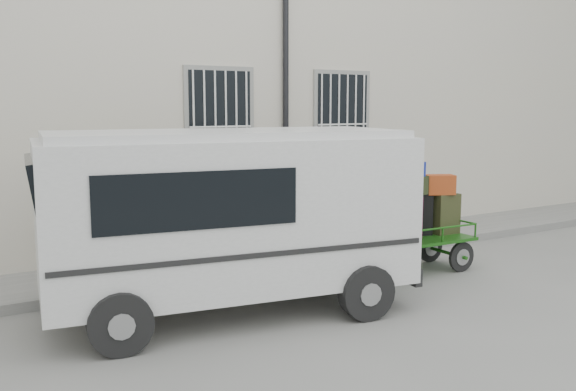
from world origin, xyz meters
The scene contains 5 objects.
ground centered at (0.00, 0.00, 0.00)m, with size 80.00×80.00×0.00m, color slate.
building centered at (0.00, 5.50, 3.00)m, with size 24.00×5.15×6.00m.
sidewalk centered at (0.00, 2.20, 0.07)m, with size 24.00×1.70×0.15m, color slate.
luggage_cart centered at (1.57, 0.30, 0.97)m, with size 2.63×1.11×1.95m.
van centered at (-1.75, -0.02, 1.39)m, with size 5.05×2.77×2.42m.
Camera 1 is at (-5.39, -7.49, 2.75)m, focal length 40.00 mm.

